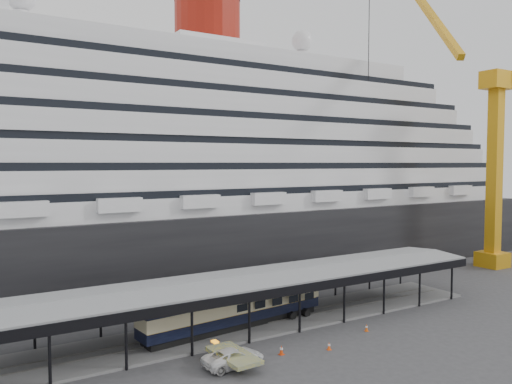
# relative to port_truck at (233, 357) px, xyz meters

# --- Properties ---
(ground) EXTENTS (200.00, 200.00, 0.00)m
(ground) POSITION_rel_port_truck_xyz_m (6.66, 2.91, -0.73)
(ground) COLOR #373739
(ground) RESTS_ON ground
(cruise_ship) EXTENTS (130.00, 30.00, 43.90)m
(cruise_ship) POSITION_rel_port_truck_xyz_m (6.70, 34.91, 17.62)
(cruise_ship) COLOR black
(cruise_ship) RESTS_ON ground
(platform_canopy) EXTENTS (56.00, 9.18, 5.30)m
(platform_canopy) POSITION_rel_port_truck_xyz_m (6.66, 7.91, 1.63)
(platform_canopy) COLOR slate
(platform_canopy) RESTS_ON ground
(crane_yellow) EXTENTS (23.83, 18.78, 47.60)m
(crane_yellow) POSITION_rel_port_truck_xyz_m (53.72, 13.45, 19.23)
(crane_yellow) COLOR orange
(crane_yellow) RESTS_ON ground
(port_truck) EXTENTS (5.35, 2.65, 1.46)m
(port_truck) POSITION_rel_port_truck_xyz_m (0.00, 0.00, 0.00)
(port_truck) COLOR silver
(port_truck) RESTS_ON ground
(pullman_carriage) EXTENTS (20.78, 4.88, 20.24)m
(pullman_carriage) POSITION_rel_port_truck_xyz_m (4.60, 7.91, 1.75)
(pullman_carriage) COLOR black
(pullman_carriage) RESTS_ON ground
(traffic_cone_left) EXTENTS (0.48, 0.48, 0.85)m
(traffic_cone_left) POSITION_rel_port_truck_xyz_m (4.77, -0.02, -0.31)
(traffic_cone_left) COLOR red
(traffic_cone_left) RESTS_ON ground
(traffic_cone_mid) EXTENTS (0.46, 0.46, 0.73)m
(traffic_cone_mid) POSITION_rel_port_truck_xyz_m (9.06, -1.30, -0.37)
(traffic_cone_mid) COLOR #ED4C0D
(traffic_cone_mid) RESTS_ON ground
(traffic_cone_right) EXTENTS (0.46, 0.46, 0.72)m
(traffic_cone_right) POSITION_rel_port_truck_xyz_m (15.45, 0.62, -0.37)
(traffic_cone_right) COLOR #D14F0B
(traffic_cone_right) RESTS_ON ground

